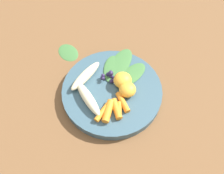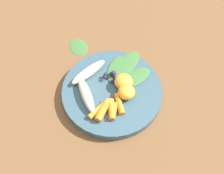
# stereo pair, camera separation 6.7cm
# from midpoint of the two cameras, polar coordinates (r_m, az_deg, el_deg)

# --- Properties ---
(ground_plane) EXTENTS (2.40, 2.40, 0.00)m
(ground_plane) POSITION_cam_midpoint_polar(r_m,az_deg,el_deg) (0.70, -2.73, -1.85)
(ground_plane) COLOR brown
(bowl) EXTENTS (0.29, 0.29, 0.03)m
(bowl) POSITION_cam_midpoint_polar(r_m,az_deg,el_deg) (0.69, -2.77, -1.27)
(bowl) COLOR #385666
(bowl) RESTS_ON ground_plane
(banana_peeled_left) EXTENTS (0.12, 0.08, 0.03)m
(banana_peeled_left) POSITION_cam_midpoint_polar(r_m,az_deg,el_deg) (0.65, -8.69, -2.95)
(banana_peeled_left) COLOR beige
(banana_peeled_left) RESTS_ON bowl
(banana_peeled_right) EXTENTS (0.11, 0.10, 0.03)m
(banana_peeled_right) POSITION_cam_midpoint_polar(r_m,az_deg,el_deg) (0.69, -9.11, 2.45)
(banana_peeled_right) COLOR beige
(banana_peeled_right) RESTS_ON bowl
(orange_segment_near) EXTENTS (0.05, 0.05, 0.04)m
(orange_segment_near) POSITION_cam_midpoint_polar(r_m,az_deg,el_deg) (0.67, -0.29, 1.46)
(orange_segment_near) COLOR #F4A833
(orange_segment_near) RESTS_ON bowl
(orange_segment_far) EXTENTS (0.05, 0.05, 0.04)m
(orange_segment_far) POSITION_cam_midpoint_polar(r_m,az_deg,el_deg) (0.65, 0.83, -0.85)
(orange_segment_far) COLOR #F4A833
(orange_segment_far) RESTS_ON bowl
(carrot_front) EXTENTS (0.05, 0.05, 0.01)m
(carrot_front) POSITION_cam_midpoint_polar(r_m,az_deg,el_deg) (0.63, -5.37, -6.29)
(carrot_front) COLOR orange
(carrot_front) RESTS_ON bowl
(carrot_mid_left) EXTENTS (0.07, 0.04, 0.02)m
(carrot_mid_left) POSITION_cam_midpoint_polar(r_m,az_deg,el_deg) (0.63, -3.97, -6.03)
(carrot_mid_left) COLOR orange
(carrot_mid_left) RESTS_ON bowl
(carrot_mid_right) EXTENTS (0.06, 0.03, 0.02)m
(carrot_mid_right) POSITION_cam_midpoint_polar(r_m,az_deg,el_deg) (0.63, -1.97, -5.53)
(carrot_mid_right) COLOR orange
(carrot_mid_right) RESTS_ON bowl
(carrot_rear) EXTENTS (0.05, 0.02, 0.01)m
(carrot_rear) POSITION_cam_midpoint_polar(r_m,az_deg,el_deg) (0.63, -1.34, -5.91)
(carrot_rear) COLOR orange
(carrot_rear) RESTS_ON bowl
(carrot_small) EXTENTS (0.06, 0.04, 0.02)m
(carrot_small) POSITION_cam_midpoint_polar(r_m,az_deg,el_deg) (0.64, -0.35, -3.93)
(carrot_small) COLOR orange
(carrot_small) RESTS_ON bowl
(blueberry_pile) EXTENTS (0.04, 0.05, 0.03)m
(blueberry_pile) POSITION_cam_midpoint_polar(r_m,az_deg,el_deg) (0.69, -3.29, 2.36)
(blueberry_pile) COLOR #2D234C
(blueberry_pile) RESTS_ON bowl
(coconut_shred_patch) EXTENTS (0.05, 0.05, 0.00)m
(coconut_shred_patch) POSITION_cam_midpoint_polar(r_m,az_deg,el_deg) (0.69, -0.82, 1.66)
(coconut_shred_patch) COLOR white
(coconut_shred_patch) RESTS_ON bowl
(kale_leaf_left) EXTENTS (0.11, 0.12, 0.00)m
(kale_leaf_left) POSITION_cam_midpoint_polar(r_m,az_deg,el_deg) (0.70, 2.01, 2.81)
(kale_leaf_left) COLOR #3D7038
(kale_leaf_left) RESTS_ON bowl
(kale_leaf_right) EXTENTS (0.14, 0.11, 0.00)m
(kale_leaf_right) POSITION_cam_midpoint_polar(r_m,az_deg,el_deg) (0.72, -0.70, 5.44)
(kale_leaf_right) COLOR #3D7038
(kale_leaf_right) RESTS_ON bowl
(kale_leaf_rear) EXTENTS (0.11, 0.07, 0.00)m
(kale_leaf_rear) POSITION_cam_midpoint_polar(r_m,az_deg,el_deg) (0.71, -2.65, 4.22)
(kale_leaf_rear) COLOR #3D7038
(kale_leaf_rear) RESTS_ON bowl
(kale_leaf_stray) EXTENTS (0.10, 0.09, 0.01)m
(kale_leaf_stray) POSITION_cam_midpoint_polar(r_m,az_deg,el_deg) (0.81, -12.83, 7.99)
(kale_leaf_stray) COLOR #3D7038
(kale_leaf_stray) RESTS_ON ground_plane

